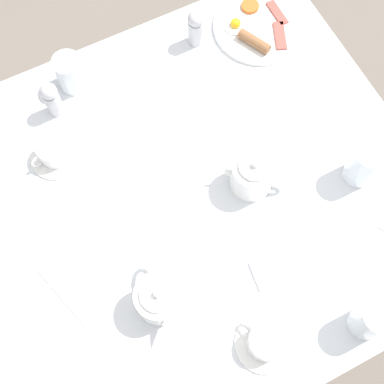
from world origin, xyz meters
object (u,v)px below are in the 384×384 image
(water_glass_tall, at_px, (364,165))
(pepper_grinder, at_px, (196,27))
(teapot_near, at_px, (158,298))
(wine_glass_spare, at_px, (70,73))
(napkin_folded, at_px, (278,269))
(fork_by_plate, at_px, (63,296))
(teacup_with_saucer_left, at_px, (265,342))
(teacup_with_saucer_right, at_px, (54,152))
(teapot_far, at_px, (253,175))
(water_glass_short, at_px, (372,320))
(salt_grinder, at_px, (52,99))
(breakfast_plate, at_px, (258,27))

(water_glass_tall, distance_m, pepper_grinder, 0.58)
(teapot_near, distance_m, water_glass_tall, 0.59)
(wine_glass_spare, relative_size, napkin_folded, 0.82)
(wine_glass_spare, height_order, fork_by_plate, wine_glass_spare)
(teapot_near, bearing_deg, teacup_with_saucer_left, 53.62)
(teapot_near, height_order, teacup_with_saucer_right, teapot_near)
(teapot_far, distance_m, fork_by_plate, 0.54)
(napkin_folded, bearing_deg, teacup_with_saucer_left, 139.53)
(pepper_grinder, bearing_deg, fork_by_plate, 129.74)
(teapot_near, distance_m, teapot_far, 0.38)
(teapot_near, bearing_deg, pepper_grinder, 158.31)
(water_glass_tall, xyz_separation_m, water_glass_short, (-0.32, 0.19, 0.00))
(water_glass_tall, bearing_deg, salt_grinder, 49.83)
(teapot_far, relative_size, water_glass_short, 1.32)
(teacup_with_saucer_right, distance_m, fork_by_plate, 0.37)
(teacup_with_saucer_left, xyz_separation_m, water_glass_short, (-0.06, -0.23, 0.04))
(water_glass_short, xyz_separation_m, wine_glass_spare, (0.90, 0.35, -0.01))
(napkin_folded, bearing_deg, pepper_grinder, -10.23)
(teacup_with_saucer_left, bearing_deg, teacup_with_saucer_right, 20.99)
(wine_glass_spare, height_order, pepper_grinder, pepper_grinder)
(water_glass_tall, bearing_deg, teapot_near, 96.34)
(teapot_near, xyz_separation_m, salt_grinder, (0.59, 0.03, 0.01))
(breakfast_plate, height_order, teapot_near, teapot_near)
(water_glass_short, distance_m, napkin_folded, 0.24)
(fork_by_plate, bearing_deg, teapot_far, -84.37)
(teapot_far, xyz_separation_m, teacup_with_saucer_left, (-0.36, 0.17, -0.02))
(teacup_with_saucer_left, xyz_separation_m, pepper_grinder, (0.81, -0.24, 0.03))
(teapot_near, relative_size, wine_glass_spare, 1.82)
(pepper_grinder, bearing_deg, salt_grinder, 94.25)
(teacup_with_saucer_right, xyz_separation_m, water_glass_short, (-0.72, -0.48, 0.04))
(water_glass_short, height_order, fork_by_plate, water_glass_short)
(breakfast_plate, bearing_deg, teapot_near, 134.48)
(teacup_with_saucer_right, bearing_deg, teapot_far, -125.04)
(breakfast_plate, relative_size, napkin_folded, 2.02)
(water_glass_tall, bearing_deg, fork_by_plate, 86.43)
(teacup_with_saucer_right, height_order, wine_glass_spare, wine_glass_spare)
(teacup_with_saucer_left, relative_size, salt_grinder, 1.15)
(wine_glass_spare, distance_m, pepper_grinder, 0.36)
(salt_grinder, relative_size, napkin_folded, 0.91)
(teacup_with_saucer_right, distance_m, wine_glass_spare, 0.22)
(water_glass_short, bearing_deg, pepper_grinder, -0.61)
(teapot_far, bearing_deg, teacup_with_saucer_left, 101.52)
(wine_glass_spare, relative_size, fork_by_plate, 0.61)
(breakfast_plate, distance_m, teapot_far, 0.48)
(breakfast_plate, xyz_separation_m, fork_by_plate, (-0.46, 0.78, -0.01))
(breakfast_plate, bearing_deg, napkin_folded, 154.69)
(water_glass_short, bearing_deg, salt_grinder, 26.74)
(pepper_grinder, bearing_deg, teacup_with_saucer_left, 163.71)
(teapot_far, bearing_deg, teapot_near, 62.74)
(teapot_far, relative_size, teacup_with_saucer_right, 1.23)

